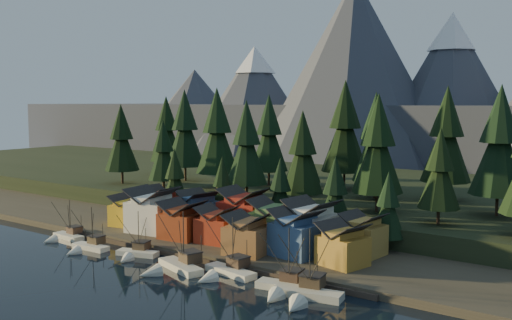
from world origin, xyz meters
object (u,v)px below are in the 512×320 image
Objects in this scene: boat_0 at (64,231)px; house_front_1 at (152,209)px; boat_1 at (87,242)px; boat_6 at (305,286)px; boat_4 at (225,265)px; house_back_1 at (198,208)px; boat_3 at (174,260)px; boat_5 at (284,280)px; house_front_0 at (128,210)px; house_back_0 at (160,203)px; boat_2 at (135,248)px.

house_front_1 is (15.19, 13.00, 4.95)m from boat_0.
boat_6 is at bearing -2.38° from boat_1.
boat_4 is at bearing -30.24° from house_front_1.
boat_4 is 1.30× the size of house_back_1.
boat_3 is 1.07× the size of boat_5.
boat_1 is at bearing 170.49° from boat_6.
house_front_0 is at bearing 71.40° from boat_0.
boat_3 is 38.58m from house_back_0.
boat_5 is at bearing 2.75° from boat_0.
boat_5 is 48.32m from house_front_1.
boat_2 is 17.34m from house_front_1.
boat_1 is (12.22, -3.29, 0.01)m from boat_0.
house_back_0 reaches higher than house_back_1.
boat_5 is (48.82, 1.78, 0.27)m from boat_1.
boat_4 is 44.74m from house_back_0.
boat_6 is (53.49, 0.73, 0.40)m from boat_1.
boat_2 is at bearing -64.29° from house_front_1.
house_back_1 reaches higher than house_front_0.
house_back_1 is (20.81, 22.67, 4.26)m from boat_0.
boat_1 is at bearing -96.91° from house_back_1.
boat_3 is at bearing -39.03° from house_front_0.
boat_0 is at bearing -121.15° from house_back_1.
boat_0 is at bearing -123.07° from house_front_0.
boat_4 is 13.55m from boat_5.
boat_5 is 1.35× the size of house_back_0.
house_front_0 is at bearing 165.54° from house_front_1.
boat_3 is 31.35m from house_back_1.
boat_0 is 0.78× the size of boat_3.
house_front_1 is at bearing -16.86° from house_front_0.
boat_6 is at bearing 19.84° from boat_3.
boat_2 is 0.80× the size of boat_6.
boat_3 is 1.38× the size of house_back_1.
house_back_0 is (-6.31, 8.85, -0.65)m from house_front_1.
boat_6 is at bearing -17.92° from house_back_1.
boat_0 is 31.07m from house_back_1.
boat_5 is 4.79m from boat_6.
house_back_0 is at bearing 117.56° from house_front_1.
house_back_0 is (-56.83, 24.41, 3.88)m from boat_6.
house_front_0 is at bearing 155.69° from boat_5.
boat_1 is at bearing -165.89° from boat_4.
boat_6 is at bearing -22.68° from house_back_0.
boat_6 is 51.64m from house_back_1.
boat_6 reaches higher than boat_2.
house_front_0 is (5.90, 14.07, 3.55)m from boat_0.
boat_3 reaches higher than boat_1.
boat_4 is at bearing -29.33° from house_front_0.
boat_0 is at bearing 161.76° from boat_2.
boat_4 is at bearing 162.59° from boat_6.
boat_3 is 1.06× the size of boat_4.
boat_6 reaches higher than boat_3.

